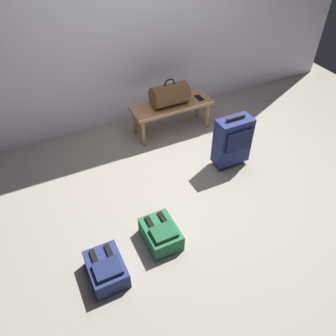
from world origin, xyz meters
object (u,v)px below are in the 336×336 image
Objects in this scene: backpack_navy at (106,269)px; duffel_bag_brown at (170,95)px; bench at (172,108)px; backpack_green at (161,234)px; cell_phone at (199,98)px; suitcase_upright_navy at (233,141)px.

duffel_bag_brown is at bearing 49.88° from backpack_navy.
bench is 1.74m from backpack_green.
backpack_navy is (-1.77, -1.60, -0.29)m from cell_phone.
backpack_navy is (-1.37, -1.63, -0.42)m from duffel_bag_brown.
duffel_bag_brown reaches higher than backpack_green.
duffel_bag_brown is 2.17m from backpack_navy.
cell_phone is 0.23× the size of suitcase_upright_navy.
cell_phone is (0.40, -0.02, -0.13)m from duffel_bag_brown.
cell_phone is 0.38× the size of backpack_navy.
cell_phone reaches higher than backpack_navy.
suitcase_upright_navy reaches higher than backpack_navy.
backpack_green is at bearing -119.65° from bench.
bench is 2.27× the size of duffel_bag_brown.
suitcase_upright_navy reaches higher than bench.
bench is at bearing 49.29° from backpack_navy.
cell_phone is at bearing 42.20° from backpack_navy.
cell_phone is at bearing 50.40° from backpack_green.
duffel_bag_brown is at bearing 176.46° from cell_phone.
cell_phone is 2.41m from backpack_navy.
cell_phone reaches higher than backpack_green.
cell_phone is (0.37, -0.02, 0.06)m from bench.
duffel_bag_brown is 1.77m from backpack_green.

